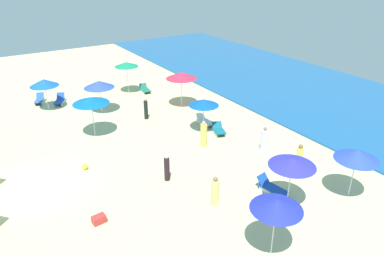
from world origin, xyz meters
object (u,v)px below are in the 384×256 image
cooler_box_1 (99,219)px  lounge_chair_6_0 (60,101)px  lounge_chair_0_1 (219,130)px  lounge_chair_0_0 (205,121)px  lounge_chair_8_0 (145,89)px  beachgoer_5 (167,168)px  umbrella_1 (99,84)px  umbrella_7 (181,75)px  lounge_chair_2_0 (271,187)px  umbrella_5 (357,155)px  umbrella_2 (292,162)px  beachgoer_0 (299,158)px  beachgoer_4 (264,140)px  umbrella_6 (44,83)px  umbrella_4 (91,101)px  beachgoer_3 (204,135)px  lounge_chair_6_1 (40,100)px  umbrella_8 (126,64)px  umbrella_0 (204,102)px  beach_ball_0 (85,167)px  beachgoer_1 (146,109)px  beachgoer_2 (215,192)px

cooler_box_1 → lounge_chair_6_0: bearing=-103.0°
lounge_chair_0_1 → lounge_chair_0_0: bearing=108.1°
lounge_chair_8_0 → beachgoer_5: (12.97, -4.97, 0.48)m
umbrella_1 → umbrella_7: 6.05m
lounge_chair_2_0 → umbrella_5: umbrella_5 is taller
umbrella_2 → lounge_chair_8_0: (-17.79, 1.31, -2.08)m
lounge_chair_6_0 → beachgoer_0: 18.94m
umbrella_2 → beachgoer_4: size_ratio=1.63×
umbrella_6 → beachgoer_5: bearing=12.5°
umbrella_4 → cooler_box_1: 9.12m
lounge_chair_0_0 → beachgoer_3: 3.15m
lounge_chair_0_0 → beachgoer_0: (7.51, 1.00, 0.45)m
lounge_chair_6_1 → umbrella_7: umbrella_7 is taller
cooler_box_1 → lounge_chair_8_0: bearing=-127.3°
umbrella_8 → beachgoer_3: (11.44, -0.01, -1.72)m
umbrella_6 → lounge_chair_8_0: bearing=87.6°
lounge_chair_0_1 → lounge_chair_6_0: bearing=143.4°
umbrella_0 → lounge_chair_8_0: (-9.10, 0.10, -1.80)m
lounge_chair_0_1 → umbrella_4: (-4.16, -6.87, 2.11)m
beach_ball_0 → umbrella_1: bearing=154.0°
umbrella_1 → beachgoer_3: (8.50, 3.39, -1.43)m
lounge_chair_6_0 → beachgoer_5: (14.06, 1.93, 0.45)m
umbrella_5 → beachgoer_1: 14.30m
lounge_chair_8_0 → beachgoer_4: bearing=-77.2°
lounge_chair_6_1 → umbrella_2: bearing=-49.0°
umbrella_0 → umbrella_2: 8.77m
umbrella_2 → umbrella_7: bearing=170.3°
beachgoer_0 → beachgoer_4: size_ratio=0.99×
lounge_chair_0_0 → beachgoer_5: bearing=-142.8°
lounge_chair_2_0 → umbrella_4: bearing=106.8°
umbrella_8 → beach_ball_0: 12.58m
umbrella_0 → umbrella_6: umbrella_6 is taller
umbrella_5 → beachgoer_2: (-2.91, -5.87, -1.56)m
lounge_chair_2_0 → lounge_chair_6_0: 18.60m
umbrella_4 → lounge_chair_8_0: bearing=132.5°
umbrella_5 → lounge_chair_6_1: (-20.84, -10.00, -1.96)m
umbrella_7 → beachgoer_4: size_ratio=1.77×
cooler_box_1 → umbrella_6: bearing=-99.4°
beachgoer_2 → umbrella_1: bearing=-146.5°
umbrella_1 → beachgoer_2: umbrella_1 is taller
umbrella_5 → lounge_chair_8_0: (-18.85, -1.77, -2.02)m
umbrella_2 → beach_ball_0: bearing=-139.6°
umbrella_0 → beachgoer_3: size_ratio=1.36×
umbrella_4 → beach_ball_0: (3.79, -1.84, -2.23)m
lounge_chair_0_1 → beachgoer_0: bearing=-59.9°
umbrella_7 → beachgoer_1: bearing=-77.9°
umbrella_6 → beach_ball_0: (10.00, -0.31, -1.97)m
lounge_chair_2_0 → beachgoer_4: 4.23m
umbrella_8 → beachgoer_2: 16.83m
lounge_chair_6_1 → beach_ball_0: bearing=-68.4°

